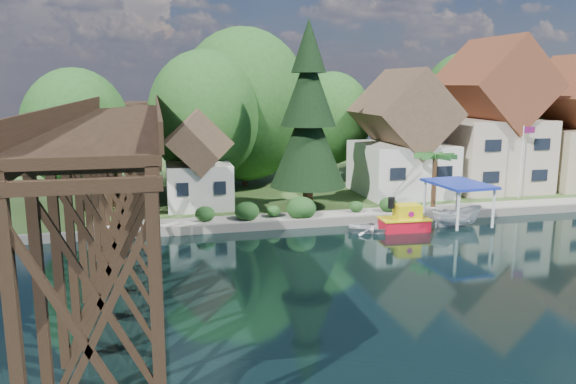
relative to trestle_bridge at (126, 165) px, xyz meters
name	(u,v)px	position (x,y,z in m)	size (l,w,h in m)	color
ground	(403,256)	(16.00, -5.17, -5.35)	(140.00, 140.00, 0.00)	black
bank	(281,169)	(16.00, 28.83, -5.10)	(140.00, 52.00, 0.50)	#314A1D
seawall	(407,217)	(20.00, 2.83, -5.04)	(60.00, 0.40, 0.62)	slate
promenade	(424,209)	(22.00, 4.13, -4.82)	(50.00, 2.60, 0.06)	gray
trestle_bridge	(126,165)	(0.00, 0.00, 0.00)	(4.12, 44.18, 9.30)	black
house_left	(402,142)	(23.00, 10.83, -0.21)	(7.64, 8.64, 11.02)	silver
house_center	(490,125)	(32.00, 11.33, 1.07)	(8.65, 9.18, 13.89)	#BDAB93
shed	(198,166)	(5.00, 9.33, -1.52)	(5.09, 5.40, 7.85)	silver
bg_trees	(320,115)	(17.00, 16.08, 1.94)	(49.90, 13.30, 10.57)	#382314
shrubs	(292,208)	(11.40, 4.09, -4.12)	(15.76, 2.47, 1.70)	#194117
conifer	(308,119)	(13.32, 6.85, 2.15)	(5.90, 5.90, 14.54)	#382314
palm_tree	(435,158)	(23.09, 4.77, -0.85)	(3.47, 3.47, 4.58)	#382314
flagpole	(523,154)	(32.14, 6.44, -1.03)	(0.95, 0.32, 6.23)	white
tugboat	(405,220)	(18.67, 0.43, -4.61)	(3.50, 2.04, 2.47)	red
boat_white_a	(376,226)	(16.53, 0.56, -4.95)	(2.73, 3.82, 0.79)	silver
boat_canopy	(457,207)	(22.88, 0.71, -3.97)	(4.13, 5.21, 3.22)	white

